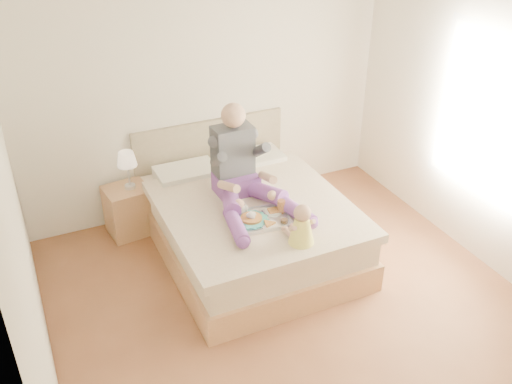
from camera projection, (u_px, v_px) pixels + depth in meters
name	position (u px, v px, depth m)	size (l,w,h in m)	color
room	(314.00, 157.00, 4.21)	(4.02, 4.22, 2.71)	brown
bed	(247.00, 221.00, 5.63)	(1.70, 2.18, 1.00)	#AA7A4F
nightstand	(129.00, 210.00, 5.90)	(0.47, 0.43, 0.52)	#AA7A4F
lamp	(127.00, 161.00, 5.62)	(0.20, 0.20, 0.40)	silver
adult	(242.00, 173.00, 5.30)	(0.79, 1.11, 0.93)	#6A3789
tray	(262.00, 217.00, 5.09)	(0.54, 0.45, 0.14)	silver
baby	(301.00, 227.00, 4.74)	(0.24, 0.33, 0.37)	#EDE74B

